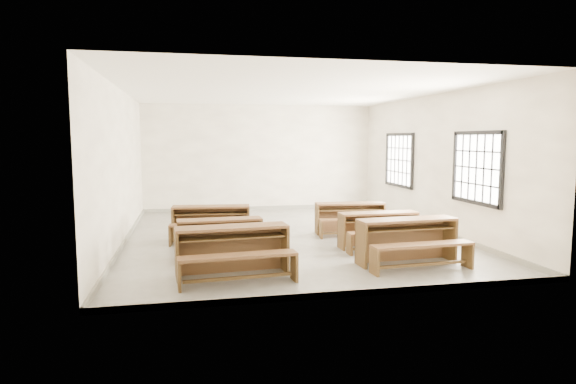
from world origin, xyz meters
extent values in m
plane|color=gray|center=(0.00, 0.00, 0.00)|extent=(8.50, 8.50, 0.00)
cube|color=white|center=(0.00, 0.00, 3.18)|extent=(7.00, 8.50, 0.05)
cube|color=white|center=(0.00, 4.22, 1.60)|extent=(7.00, 0.05, 3.20)
cube|color=white|center=(0.00, -4.22, 1.60)|extent=(7.00, 0.05, 3.20)
cube|color=white|center=(-3.48, 0.00, 1.60)|extent=(0.05, 8.50, 3.20)
cube|color=white|center=(3.48, 0.00, 1.60)|extent=(0.05, 8.50, 3.20)
cube|color=gray|center=(0.00, 4.23, 0.05)|extent=(7.00, 0.04, 0.10)
cube|color=gray|center=(0.00, -4.23, 0.05)|extent=(7.00, 0.04, 0.10)
cube|color=gray|center=(-3.48, 0.00, 0.05)|extent=(0.04, 8.50, 0.10)
cube|color=gray|center=(3.48, 0.00, 0.05)|extent=(0.04, 8.50, 0.10)
cube|color=white|center=(3.47, -1.80, 1.60)|extent=(0.02, 1.50, 1.30)
cube|color=black|center=(3.45, -1.80, 2.29)|extent=(0.06, 1.62, 0.08)
cube|color=black|center=(3.45, -1.80, 0.91)|extent=(0.06, 1.62, 0.08)
cube|color=black|center=(3.45, -2.59, 1.60)|extent=(0.06, 0.08, 1.46)
cube|color=black|center=(3.45, -1.01, 1.60)|extent=(0.06, 0.08, 1.46)
cube|color=white|center=(3.47, 1.80, 1.60)|extent=(0.02, 1.50, 1.30)
cube|color=black|center=(3.45, 1.80, 2.29)|extent=(0.06, 1.62, 0.08)
cube|color=black|center=(3.45, 1.80, 0.91)|extent=(0.06, 1.62, 0.08)
cube|color=black|center=(3.45, 1.01, 1.60)|extent=(0.06, 0.08, 1.46)
cube|color=black|center=(3.45, 2.59, 1.60)|extent=(0.06, 0.08, 1.46)
cube|color=brown|center=(-1.49, -2.84, 0.78)|extent=(1.81, 0.58, 0.04)
cube|color=brown|center=(-1.51, -2.64, 0.38)|extent=(1.78, 0.18, 0.76)
cube|color=brown|center=(-2.36, -2.90, 0.38)|extent=(0.08, 0.45, 0.76)
cube|color=brown|center=(-0.63, -2.77, 0.38)|extent=(0.08, 0.45, 0.76)
cube|color=brown|center=(-1.49, -2.86, 0.62)|extent=(1.66, 0.45, 0.02)
cube|color=brown|center=(-1.45, -3.38, 0.44)|extent=(1.80, 0.44, 0.04)
cube|color=brown|center=(-2.32, -3.45, 0.21)|extent=(0.07, 0.31, 0.42)
cube|color=brown|center=(-0.59, -3.32, 0.21)|extent=(0.07, 0.31, 0.42)
cube|color=brown|center=(-1.45, -3.38, 0.11)|extent=(1.64, 0.18, 0.04)
cube|color=brown|center=(-1.60, -1.51, 0.68)|extent=(1.57, 0.45, 0.04)
cube|color=brown|center=(-1.61, -1.33, 0.33)|extent=(1.56, 0.10, 0.66)
cube|color=brown|center=(-2.36, -1.54, 0.33)|extent=(0.06, 0.39, 0.66)
cube|color=brown|center=(-0.85, -1.47, 0.33)|extent=(0.06, 0.39, 0.66)
cube|color=brown|center=(-1.60, -1.53, 0.54)|extent=(1.45, 0.35, 0.02)
cube|color=brown|center=(-1.58, -1.98, 0.39)|extent=(1.57, 0.34, 0.04)
cube|color=brown|center=(-2.34, -2.01, 0.18)|extent=(0.05, 0.27, 0.37)
cube|color=brown|center=(-0.83, -1.95, 0.18)|extent=(0.05, 0.27, 0.37)
cube|color=brown|center=(-1.58, -1.98, 0.10)|extent=(1.44, 0.11, 0.04)
cube|color=brown|center=(-1.69, 0.00, 0.72)|extent=(1.68, 0.58, 0.04)
cube|color=brown|center=(-1.68, 0.18, 0.35)|extent=(1.64, 0.21, 0.70)
cube|color=brown|center=(-2.49, 0.08, 0.35)|extent=(0.08, 0.41, 0.70)
cube|color=brown|center=(-0.90, -0.08, 0.35)|extent=(0.08, 0.41, 0.70)
cube|color=brown|center=(-1.70, -0.02, 0.58)|extent=(1.55, 0.46, 0.02)
cube|color=brown|center=(-1.75, -0.50, 0.41)|extent=(1.67, 0.45, 0.04)
cube|color=brown|center=(-2.54, -0.42, 0.20)|extent=(0.07, 0.29, 0.39)
cube|color=brown|center=(-0.95, -0.58, 0.20)|extent=(0.07, 0.29, 0.39)
cube|color=brown|center=(-1.75, -0.50, 0.10)|extent=(1.52, 0.21, 0.04)
cube|color=brown|center=(1.56, -2.69, 0.77)|extent=(1.78, 0.54, 0.04)
cube|color=brown|center=(1.55, -2.49, 0.37)|extent=(1.76, 0.14, 0.75)
cube|color=brown|center=(0.70, -2.74, 0.37)|extent=(0.07, 0.44, 0.75)
cube|color=brown|center=(2.42, -2.64, 0.37)|extent=(0.07, 0.44, 0.75)
cube|color=brown|center=(1.56, -2.71, 0.62)|extent=(1.64, 0.42, 0.02)
cube|color=brown|center=(1.59, -3.23, 0.44)|extent=(1.77, 0.41, 0.04)
cube|color=brown|center=(0.73, -3.28, 0.21)|extent=(0.06, 0.31, 0.42)
cube|color=brown|center=(2.45, -3.18, 0.21)|extent=(0.06, 0.31, 0.42)
cube|color=brown|center=(1.59, -3.23, 0.11)|extent=(1.63, 0.15, 0.04)
cube|color=brown|center=(1.55, -1.42, 0.69)|extent=(1.59, 0.41, 0.04)
cube|color=brown|center=(1.55, -1.24, 0.34)|extent=(1.59, 0.05, 0.67)
cube|color=brown|center=(0.78, -1.43, 0.34)|extent=(0.04, 0.40, 0.67)
cube|color=brown|center=(2.33, -1.42, 0.34)|extent=(0.04, 0.40, 0.67)
cube|color=brown|center=(1.55, -1.44, 0.55)|extent=(1.47, 0.31, 0.02)
cube|color=brown|center=(1.56, -1.91, 0.40)|extent=(1.59, 0.29, 0.04)
cube|color=brown|center=(0.78, -1.91, 0.19)|extent=(0.04, 0.28, 0.38)
cube|color=brown|center=(2.33, -1.90, 0.19)|extent=(0.04, 0.28, 0.38)
cube|color=brown|center=(1.56, -1.91, 0.10)|extent=(1.47, 0.06, 0.04)
cube|color=brown|center=(1.48, 0.08, 0.69)|extent=(1.61, 0.52, 0.04)
cube|color=brown|center=(1.49, 0.26, 0.34)|extent=(1.58, 0.17, 0.67)
cube|color=brown|center=(0.71, 0.15, 0.34)|extent=(0.07, 0.40, 0.67)
cube|color=brown|center=(2.24, 0.02, 0.34)|extent=(0.07, 0.40, 0.67)
cube|color=brown|center=(1.48, 0.06, 0.55)|extent=(1.48, 0.41, 0.02)
cube|color=brown|center=(1.44, -0.40, 0.40)|extent=(1.60, 0.40, 0.04)
cube|color=brown|center=(0.67, -0.34, 0.19)|extent=(0.06, 0.28, 0.38)
cube|color=brown|center=(2.21, -0.46, 0.19)|extent=(0.06, 0.28, 0.38)
cube|color=brown|center=(1.44, -0.40, 0.10)|extent=(1.46, 0.17, 0.04)
camera|label=1|loc=(-2.15, -10.36, 2.17)|focal=30.00mm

